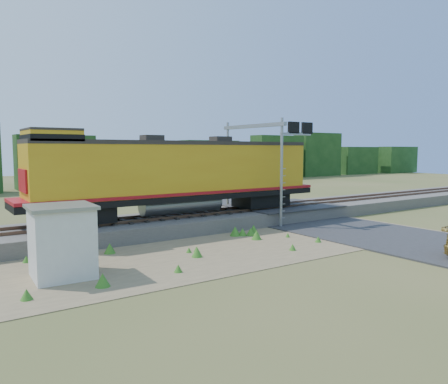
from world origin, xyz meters
TOP-DOWN VIEW (x-y plane):
  - ground at (0.00, 0.00)m, footprint 140.00×140.00m
  - ballast at (0.00, 6.00)m, footprint 70.00×5.00m
  - rails at (0.00, 6.00)m, footprint 70.00×1.54m
  - dirt_shoulder at (-2.00, 0.50)m, footprint 26.00×8.00m
  - road at (7.00, 0.74)m, footprint 7.00×66.00m
  - tree_line_north at (0.00, 38.00)m, footprint 130.00×3.00m
  - weed_clumps at (-3.50, 0.10)m, footprint 15.00×6.20m
  - locomotive at (-1.24, 6.00)m, footprint 18.31×2.79m
  - shed at (-9.28, -0.09)m, footprint 2.36×2.36m
  - signal_gantry at (4.59, 5.35)m, footprint 2.60×6.20m

SIDE VIEW (x-z plane):
  - ground at x=0.00m, z-range 0.00..0.00m
  - weed_clumps at x=-3.50m, z-range -0.28..0.28m
  - dirt_shoulder at x=-2.00m, z-range 0.00..0.03m
  - road at x=7.00m, z-range -0.34..0.52m
  - ballast at x=0.00m, z-range 0.00..0.80m
  - rails at x=0.00m, z-range 0.80..0.96m
  - shed at x=-9.28m, z-range 0.02..2.70m
  - tree_line_north at x=0.00m, z-range -0.18..6.32m
  - locomotive at x=-1.24m, z-range 0.93..5.65m
  - signal_gantry at x=4.59m, z-range 1.67..8.23m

